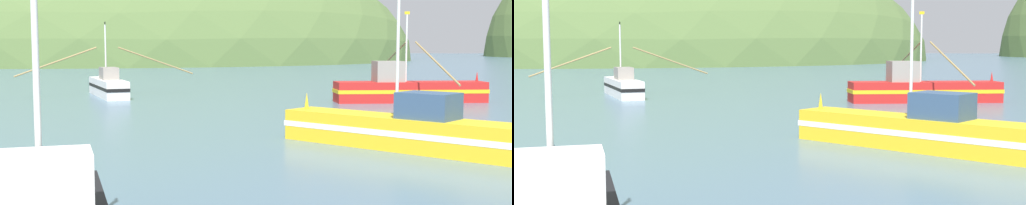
% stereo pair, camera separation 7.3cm
% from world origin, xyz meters
% --- Properties ---
extents(hill_far_center, '(196.86, 157.49, 74.91)m').
position_xyz_m(hill_far_center, '(-75.10, 170.17, 0.00)').
color(hill_far_center, '#516B38').
rests_on(hill_far_center, ground).
extents(fishing_boat_white, '(11.82, 8.49, 5.77)m').
position_xyz_m(fishing_boat_white, '(-11.85, 44.24, 0.81)').
color(fishing_boat_white, white).
rests_on(fishing_boat_white, ground).
extents(fishing_boat_red, '(10.74, 17.30, 6.27)m').
position_xyz_m(fishing_boat_red, '(10.62, 42.46, 0.90)').
color(fishing_boat_red, red).
rests_on(fishing_boat_red, ground).
extents(fishing_boat_yellow, '(10.14, 7.62, 7.44)m').
position_xyz_m(fishing_boat_yellow, '(8.91, 21.73, 0.75)').
color(fishing_boat_yellow, gold).
rests_on(fishing_boat_yellow, ground).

